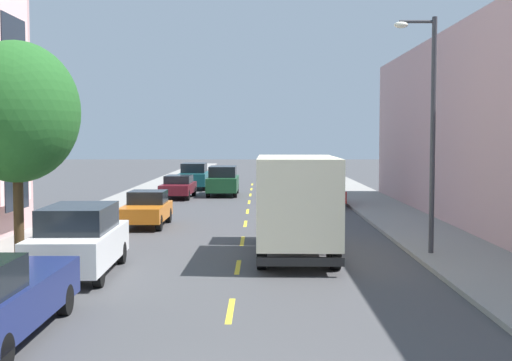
% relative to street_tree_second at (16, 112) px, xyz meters
% --- Properties ---
extents(ground_plane, '(160.00, 160.00, 0.00)m').
position_rel_street_tree_second_xyz_m(ground_plane, '(6.40, 18.11, -4.54)').
color(ground_plane, '#424244').
extents(sidewalk_left, '(3.20, 120.00, 0.14)m').
position_rel_street_tree_second_xyz_m(sidewalk_left, '(-0.70, 16.11, -4.47)').
color(sidewalk_left, gray).
rests_on(sidewalk_left, ground_plane).
extents(sidewalk_right, '(3.20, 120.00, 0.14)m').
position_rel_street_tree_second_xyz_m(sidewalk_right, '(13.50, 16.11, -4.47)').
color(sidewalk_right, gray).
rests_on(sidewalk_right, ground_plane).
extents(lane_centerline_dashes, '(0.14, 47.20, 0.01)m').
position_rel_street_tree_second_xyz_m(lane_centerline_dashes, '(6.40, 12.61, -4.53)').
color(lane_centerline_dashes, yellow).
rests_on(lane_centerline_dashes, ground_plane).
extents(street_tree_second, '(3.64, 3.64, 6.46)m').
position_rel_street_tree_second_xyz_m(street_tree_second, '(0.00, 0.00, 0.00)').
color(street_tree_second, '#47331E').
rests_on(street_tree_second, sidewalk_left).
extents(street_lamp, '(1.35, 0.28, 7.43)m').
position_rel_street_tree_second_xyz_m(street_lamp, '(12.36, 1.80, -0.13)').
color(street_lamp, '#38383D').
rests_on(street_lamp, sidewalk_right).
extents(delivery_box_truck, '(2.50, 7.36, 3.22)m').
position_rel_street_tree_second_xyz_m(delivery_box_truck, '(8.20, 2.06, -2.69)').
color(delivery_box_truck, beige).
rests_on(delivery_box_truck, ground_plane).
extents(parked_sedan_burgundy, '(1.92, 4.54, 1.43)m').
position_rel_street_tree_second_xyz_m(parked_sedan_burgundy, '(1.91, 22.69, -3.79)').
color(parked_sedan_burgundy, maroon).
rests_on(parked_sedan_burgundy, ground_plane).
extents(parked_pickup_black, '(2.12, 5.34, 1.73)m').
position_rel_street_tree_second_xyz_m(parked_pickup_black, '(10.80, 40.52, -3.71)').
color(parked_pickup_black, black).
rests_on(parked_pickup_black, ground_plane).
extents(parked_suv_teal, '(1.98, 4.81, 1.93)m').
position_rel_street_tree_second_xyz_m(parked_suv_teal, '(2.18, 30.13, -3.55)').
color(parked_suv_teal, '#195B60').
rests_on(parked_suv_teal, ground_plane).
extents(parked_suv_silver, '(1.95, 4.80, 1.93)m').
position_rel_street_tree_second_xyz_m(parked_suv_silver, '(10.82, 34.40, -3.55)').
color(parked_suv_silver, '#B2B5BA').
rests_on(parked_suv_silver, ground_plane).
extents(parked_suv_white, '(2.09, 4.85, 1.93)m').
position_rel_street_tree_second_xyz_m(parked_suv_white, '(2.03, -0.98, -3.55)').
color(parked_suv_white, silver).
rests_on(parked_suv_white, ground_plane).
extents(parked_hatchback_orange, '(1.76, 4.01, 1.50)m').
position_rel_street_tree_second_xyz_m(parked_hatchback_orange, '(2.17, 9.23, -3.78)').
color(parked_hatchback_orange, orange).
rests_on(parked_hatchback_orange, ground_plane).
extents(parked_wagon_red, '(1.84, 4.71, 1.50)m').
position_rel_street_tree_second_xyz_m(parked_wagon_red, '(10.71, 18.08, -3.73)').
color(parked_wagon_red, '#AD1E1E').
rests_on(parked_wagon_red, ground_plane).
extents(parked_sedan_champagne, '(1.83, 4.51, 1.43)m').
position_rel_street_tree_second_xyz_m(parked_sedan_champagne, '(10.69, 25.20, -3.79)').
color(parked_sedan_champagne, tan).
rests_on(parked_sedan_champagne, ground_plane).
extents(moving_forest_sedan, '(1.95, 4.80, 1.93)m').
position_rel_street_tree_second_xyz_m(moving_forest_sedan, '(4.60, 24.72, -3.55)').
color(moving_forest_sedan, '#194C28').
rests_on(moving_forest_sedan, ground_plane).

